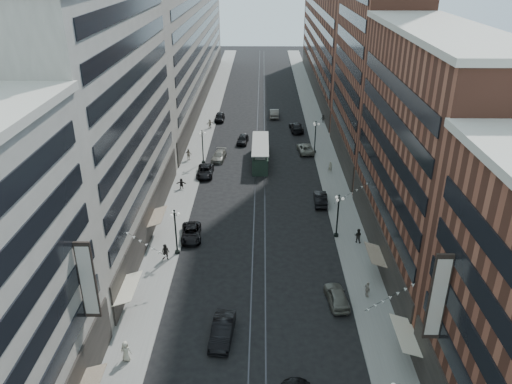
{
  "coord_description": "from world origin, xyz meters",
  "views": [
    {
      "loc": [
        0.3,
        -19.65,
        30.57
      ],
      "look_at": [
        -0.41,
        33.98,
        5.0
      ],
      "focal_mm": 35.0,
      "sensor_mm": 36.0,
      "label": 1
    }
  ],
  "objects_px": {
    "car_10": "(320,198)",
    "lamppost_sw_mid": "(203,146)",
    "pedestrian_extra_0": "(210,124)",
    "lamppost_se_far": "(338,214)",
    "car_13": "(243,139)",
    "car_7": "(205,171)",
    "lamppost_sw_far": "(176,230)",
    "pedestrian_2": "(166,252)",
    "car_9": "(220,117)",
    "pedestrian_6": "(189,155)",
    "lamppost_se_mid": "(315,136)",
    "streetcar": "(260,153)",
    "car_4": "(337,296)",
    "car_11": "(305,148)",
    "pedestrian_4": "(367,290)",
    "pedestrian_9": "(323,119)",
    "pedestrian_1": "(126,351)",
    "pedestrian_7": "(358,236)",
    "car_2": "(191,233)",
    "car_5": "(222,331)",
    "pedestrian_8": "(330,167)",
    "car_12": "(296,127)",
    "car_14": "(274,113)",
    "pedestrian_5": "(181,184)",
    "car_8": "(219,156)"
  },
  "relations": [
    {
      "from": "lamppost_sw_far",
      "to": "car_2",
      "type": "xyz_separation_m",
      "value": [
        1.12,
        3.59,
        -2.4
      ]
    },
    {
      "from": "lamppost_sw_mid",
      "to": "pedestrian_9",
      "type": "distance_m",
      "value": 30.8
    },
    {
      "from": "car_7",
      "to": "car_13",
      "type": "height_order",
      "value": "car_13"
    },
    {
      "from": "car_7",
      "to": "pedestrian_6",
      "type": "xyz_separation_m",
      "value": [
        -3.31,
        5.95,
        0.4
      ]
    },
    {
      "from": "lamppost_se_mid",
      "to": "pedestrian_9",
      "type": "relative_size",
      "value": 3.57
    },
    {
      "from": "pedestrian_7",
      "to": "lamppost_sw_mid",
      "type": "bearing_deg",
      "value": -26.82
    },
    {
      "from": "car_4",
      "to": "pedestrian_7",
      "type": "xyz_separation_m",
      "value": [
        3.91,
        11.11,
        0.25
      ]
    },
    {
      "from": "lamppost_sw_far",
      "to": "pedestrian_2",
      "type": "height_order",
      "value": "lamppost_sw_far"
    },
    {
      "from": "lamppost_se_far",
      "to": "car_13",
      "type": "bearing_deg",
      "value": 110.77
    },
    {
      "from": "car_8",
      "to": "pedestrian_8",
      "type": "height_order",
      "value": "pedestrian_8"
    },
    {
      "from": "car_2",
      "to": "car_8",
      "type": "relative_size",
      "value": 1.05
    },
    {
      "from": "car_14",
      "to": "car_12",
      "type": "bearing_deg",
      "value": 114.65
    },
    {
      "from": "car_5",
      "to": "pedestrian_5",
      "type": "bearing_deg",
      "value": 109.54
    },
    {
      "from": "car_10",
      "to": "car_14",
      "type": "distance_m",
      "value": 40.2
    },
    {
      "from": "car_13",
      "to": "car_4",
      "type": "bearing_deg",
      "value": -70.22
    },
    {
      "from": "car_4",
      "to": "car_10",
      "type": "distance_m",
      "value": 21.38
    },
    {
      "from": "pedestrian_7",
      "to": "pedestrian_5",
      "type": "bearing_deg",
      "value": -9.79
    },
    {
      "from": "car_4",
      "to": "car_7",
      "type": "height_order",
      "value": "car_4"
    },
    {
      "from": "car_10",
      "to": "lamppost_sw_mid",
      "type": "bearing_deg",
      "value": -36.66
    },
    {
      "from": "car_5",
      "to": "pedestrian_8",
      "type": "xyz_separation_m",
      "value": [
        13.88,
        37.05,
        0.17
      ]
    },
    {
      "from": "lamppost_se_mid",
      "to": "pedestrian_4",
      "type": "xyz_separation_m",
      "value": [
        1.48,
        -39.63,
        -2.11
      ]
    },
    {
      "from": "lamppost_se_mid",
      "to": "pedestrian_extra_0",
      "type": "distance_m",
      "value": 23.14
    },
    {
      "from": "car_2",
      "to": "car_11",
      "type": "height_order",
      "value": "car_11"
    },
    {
      "from": "car_10",
      "to": "car_12",
      "type": "relative_size",
      "value": 0.83
    },
    {
      "from": "pedestrian_6",
      "to": "lamppost_se_far",
      "type": "bearing_deg",
      "value": 147.22
    },
    {
      "from": "lamppost_sw_mid",
      "to": "pedestrian_extra_0",
      "type": "bearing_deg",
      "value": 92.07
    },
    {
      "from": "pedestrian_9",
      "to": "lamppost_se_far",
      "type": "bearing_deg",
      "value": -94.39
    },
    {
      "from": "lamppost_sw_mid",
      "to": "pedestrian_7",
      "type": "relative_size",
      "value": 3.12
    },
    {
      "from": "lamppost_sw_mid",
      "to": "pedestrian_extra_0",
      "type": "xyz_separation_m",
      "value": [
        -0.65,
        17.98,
        -2.08
      ]
    },
    {
      "from": "lamppost_sw_mid",
      "to": "car_4",
      "type": "xyz_separation_m",
      "value": [
        16.8,
        -35.45,
        -2.31
      ]
    },
    {
      "from": "pedestrian_4",
      "to": "pedestrian_9",
      "type": "bearing_deg",
      "value": -18.23
    },
    {
      "from": "pedestrian_1",
      "to": "pedestrian_2",
      "type": "relative_size",
      "value": 1.0
    },
    {
      "from": "car_9",
      "to": "car_10",
      "type": "xyz_separation_m",
      "value": [
        16.62,
        -37.19,
        -0.01
      ]
    },
    {
      "from": "lamppost_sw_far",
      "to": "car_14",
      "type": "height_order",
      "value": "lamppost_sw_far"
    },
    {
      "from": "lamppost_sw_mid",
      "to": "lamppost_se_mid",
      "type": "distance_m",
      "value": 19.07
    },
    {
      "from": "pedestrian_7",
      "to": "pedestrian_2",
      "type": "bearing_deg",
      "value": 33.12
    },
    {
      "from": "lamppost_sw_far",
      "to": "pedestrian_2",
      "type": "bearing_deg",
      "value": -128.18
    },
    {
      "from": "car_10",
      "to": "car_9",
      "type": "bearing_deg",
      "value": -63.64
    },
    {
      "from": "pedestrian_5",
      "to": "pedestrian_7",
      "type": "distance_m",
      "value": 27.04
    },
    {
      "from": "lamppost_se_mid",
      "to": "streetcar",
      "type": "distance_m",
      "value": 10.23
    },
    {
      "from": "lamppost_se_far",
      "to": "car_9",
      "type": "bearing_deg",
      "value": 110.89
    },
    {
      "from": "pedestrian_extra_0",
      "to": "lamppost_se_far",
      "type": "bearing_deg",
      "value": -99.79
    },
    {
      "from": "lamppost_sw_mid",
      "to": "pedestrian_8",
      "type": "xyz_separation_m",
      "value": [
        19.99,
        -3.51,
        -2.08
      ]
    },
    {
      "from": "lamppost_sw_mid",
      "to": "streetcar",
      "type": "bearing_deg",
      "value": 5.07
    },
    {
      "from": "car_2",
      "to": "car_5",
      "type": "height_order",
      "value": "car_5"
    },
    {
      "from": "car_11",
      "to": "lamppost_sw_far",
      "type": "bearing_deg",
      "value": 56.84
    },
    {
      "from": "lamppost_sw_far",
      "to": "car_9",
      "type": "distance_m",
      "value": 50.17
    },
    {
      "from": "lamppost_sw_mid",
      "to": "pedestrian_1",
      "type": "bearing_deg",
      "value": -92.16
    },
    {
      "from": "pedestrian_1",
      "to": "pedestrian_7",
      "type": "xyz_separation_m",
      "value": [
        22.35,
        19.08,
        -0.06
      ]
    },
    {
      "from": "car_13",
      "to": "pedestrian_5",
      "type": "distance_m",
      "value": 21.11
    }
  ]
}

